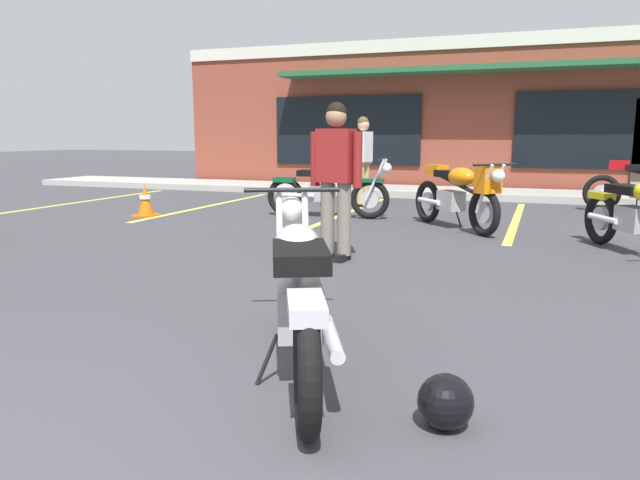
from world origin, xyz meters
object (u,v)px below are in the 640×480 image
at_px(person_in_black_shirt, 363,156).
at_px(traffic_cone, 145,201).
at_px(helmet_on_pavement, 446,402).
at_px(motorcycle_silver_naked, 640,215).
at_px(person_in_shorts_foreground, 336,172).
at_px(motorcycle_foreground_classic, 299,293).
at_px(motorcycle_blue_standard, 328,189).
at_px(motorcycle_black_cruiser, 459,193).

relative_size(person_in_black_shirt, traffic_cone, 3.16).
bearing_deg(person_in_black_shirt, helmet_on_pavement, -71.05).
distance_m(motorcycle_silver_naked, person_in_shorts_foreground, 3.42).
xyz_separation_m(motorcycle_foreground_classic, person_in_shorts_foreground, (-0.82, 3.03, 0.49)).
xyz_separation_m(motorcycle_blue_standard, person_in_shorts_foreground, (1.23, -3.18, 0.49)).
bearing_deg(traffic_cone, motorcycle_silver_naked, -6.95).
relative_size(motorcycle_silver_naked, person_in_shorts_foreground, 1.16).
bearing_deg(motorcycle_black_cruiser, motorcycle_silver_naked, -29.32).
bearing_deg(person_in_black_shirt, motorcycle_black_cruiser, -47.34).
bearing_deg(helmet_on_pavement, person_in_shorts_foreground, 116.56).
bearing_deg(helmet_on_pavement, motorcycle_silver_naked, 73.97).
relative_size(motorcycle_black_cruiser, person_in_shorts_foreground, 1.03).
height_order(motorcycle_black_cruiser, motorcycle_blue_standard, same).
xyz_separation_m(person_in_black_shirt, helmet_on_pavement, (2.84, -8.26, -0.82)).
height_order(motorcycle_foreground_classic, helmet_on_pavement, motorcycle_foreground_classic).
xyz_separation_m(person_in_black_shirt, person_in_shorts_foreground, (1.12, -4.83, 0.00)).
bearing_deg(motorcycle_foreground_classic, motorcycle_blue_standard, 108.25).
xyz_separation_m(motorcycle_black_cruiser, person_in_shorts_foreground, (-0.95, -2.58, 0.42)).
xyz_separation_m(motorcycle_silver_naked, helmet_on_pavement, (-1.38, -4.80, -0.33)).
distance_m(motorcycle_foreground_classic, motorcycle_blue_standard, 6.54).
relative_size(motorcycle_foreground_classic, motorcycle_silver_naked, 1.01).
relative_size(motorcycle_foreground_classic, helmet_on_pavement, 7.55).
bearing_deg(helmet_on_pavement, traffic_cone, 135.78).
bearing_deg(person_in_black_shirt, motorcycle_foreground_classic, -76.10).
bearing_deg(person_in_shorts_foreground, motorcycle_silver_naked, 24.01).
bearing_deg(motorcycle_foreground_classic, motorcycle_black_cruiser, 88.67).
bearing_deg(motorcycle_silver_naked, traffic_cone, 173.05).
bearing_deg(motorcycle_foreground_classic, person_in_black_shirt, 103.90).
distance_m(motorcycle_foreground_classic, helmet_on_pavement, 1.03).
xyz_separation_m(motorcycle_black_cruiser, helmet_on_pavement, (0.76, -6.01, -0.40)).
height_order(motorcycle_foreground_classic, motorcycle_black_cruiser, same).
relative_size(motorcycle_blue_standard, traffic_cone, 3.98).
distance_m(motorcycle_foreground_classic, person_in_black_shirt, 8.12).
distance_m(motorcycle_black_cruiser, traffic_cone, 5.10).
xyz_separation_m(motorcycle_silver_naked, person_in_shorts_foreground, (-3.09, -1.38, 0.49)).
xyz_separation_m(person_in_shorts_foreground, helmet_on_pavement, (1.71, -3.43, -0.82)).
xyz_separation_m(motorcycle_foreground_classic, motorcycle_silver_naked, (2.27, 4.41, 0.00)).
bearing_deg(motorcycle_blue_standard, traffic_cone, -162.33).
bearing_deg(helmet_on_pavement, motorcycle_blue_standard, 113.97).
relative_size(helmet_on_pavement, traffic_cone, 0.49).
bearing_deg(motorcycle_black_cruiser, helmet_on_pavement, -82.80).
bearing_deg(person_in_shorts_foreground, motorcycle_foreground_classic, -74.79).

